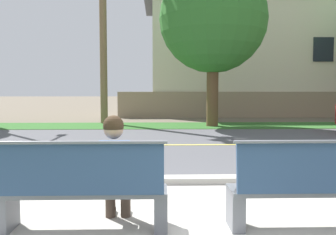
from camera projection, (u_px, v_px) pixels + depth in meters
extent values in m
plane|color=#665B4C|center=(172.00, 138.00, 11.69)|extent=(140.00, 140.00, 0.00)
cube|color=#B7B2A8|center=(198.00, 227.00, 4.12)|extent=(44.00, 3.60, 0.01)
cube|color=#ADA89E|center=(185.00, 180.00, 6.06)|extent=(44.00, 0.30, 0.11)
cube|color=#515156|center=(174.00, 145.00, 10.20)|extent=(52.00, 8.00, 0.01)
cube|color=#E0CC4C|center=(174.00, 145.00, 10.20)|extent=(48.00, 0.14, 0.01)
cube|color=#2D6026|center=(168.00, 126.00, 15.66)|extent=(48.00, 2.80, 0.02)
cube|color=slate|center=(7.00, 210.00, 4.01)|extent=(0.14, 0.40, 0.45)
cube|color=slate|center=(161.00, 209.00, 4.06)|extent=(0.14, 0.40, 0.45)
cube|color=slate|center=(84.00, 192.00, 4.02)|extent=(1.80, 0.44, 0.05)
cube|color=navy|center=(80.00, 170.00, 3.80)|extent=(1.73, 0.12, 0.52)
cylinder|color=slate|center=(79.00, 143.00, 3.77)|extent=(1.80, 0.04, 0.04)
cube|color=slate|center=(235.00, 208.00, 4.08)|extent=(0.14, 0.40, 0.45)
cube|color=slate|center=(311.00, 190.00, 4.09)|extent=(1.80, 0.44, 0.05)
cube|color=navy|center=(319.00, 168.00, 3.87)|extent=(1.73, 0.12, 0.52)
cylinder|color=slate|center=(320.00, 142.00, 3.84)|extent=(1.80, 0.04, 0.04)
cylinder|color=#47382D|center=(108.00, 180.00, 4.21)|extent=(0.15, 0.42, 0.15)
cylinder|color=#47382D|center=(124.00, 179.00, 4.21)|extent=(0.15, 0.42, 0.15)
cylinder|color=#47382D|center=(110.00, 200.00, 4.42)|extent=(0.12, 0.12, 0.43)
cube|color=black|center=(111.00, 213.00, 4.51)|extent=(0.09, 0.24, 0.07)
cylinder|color=#47382D|center=(126.00, 200.00, 4.42)|extent=(0.12, 0.12, 0.43)
cube|color=black|center=(126.00, 213.00, 4.52)|extent=(0.09, 0.24, 0.07)
cube|color=#33599E|center=(114.00, 165.00, 4.01)|extent=(0.34, 0.20, 0.52)
cylinder|color=#33599E|center=(94.00, 163.00, 4.02)|extent=(0.09, 0.09, 0.46)
cylinder|color=#33599E|center=(134.00, 163.00, 4.03)|extent=(0.09, 0.09, 0.46)
sphere|color=tan|center=(113.00, 129.00, 3.99)|extent=(0.21, 0.21, 0.21)
sphere|color=#382819|center=(113.00, 126.00, 3.98)|extent=(0.22, 0.22, 0.22)
cylinder|color=brown|center=(212.00, 93.00, 15.36)|extent=(0.49, 0.49, 2.74)
sphere|color=#2D6B28|center=(213.00, 19.00, 15.13)|extent=(4.39, 4.39, 4.39)
cylinder|color=brown|center=(103.00, 17.00, 16.37)|extent=(0.32, 0.32, 9.41)
cube|color=gray|center=(238.00, 105.00, 20.15)|extent=(13.00, 0.36, 1.40)
cube|color=beige|center=(255.00, 60.00, 23.19)|extent=(12.69, 6.40, 6.68)
cube|color=#474C56|center=(256.00, 1.00, 22.91)|extent=(13.70, 6.91, 0.60)
cube|color=#232833|center=(218.00, 49.00, 19.87)|extent=(1.10, 0.06, 1.30)
cube|color=#232833|center=(323.00, 49.00, 20.02)|extent=(1.10, 0.06, 1.30)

